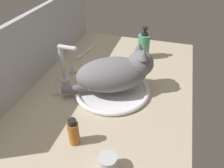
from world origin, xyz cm
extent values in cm
cube|color=#B7A88E|center=(0.00, 0.00, 1.50)|extent=(107.93, 69.76, 3.00)
cube|color=#B2B7BC|center=(0.00, 36.08, 16.75)|extent=(107.93, 2.40, 33.49)
torus|color=white|center=(-4.58, -0.81, 4.02)|extent=(33.08, 33.08, 2.04)
cylinder|color=white|center=(-4.58, -0.81, 3.30)|extent=(30.03, 30.03, 0.60)
cylinder|color=silver|center=(-4.58, 21.83, 4.19)|extent=(4.00, 4.00, 2.38)
cylinder|color=silver|center=(-4.58, 21.83, 13.45)|extent=(2.00, 2.00, 16.13)
sphere|color=silver|center=(-4.58, 21.83, 21.51)|extent=(2.20, 2.20, 2.20)
cylinder|color=silver|center=(-4.58, 18.50, 21.51)|extent=(2.00, 6.66, 2.00)
sphere|color=silver|center=(-4.58, 15.17, 21.51)|extent=(2.10, 2.10, 2.10)
cylinder|color=silver|center=(-13.41, 21.83, 3.80)|extent=(3.20, 3.20, 1.60)
cone|color=silver|center=(-13.41, 21.83, 6.79)|extent=(2.88, 2.88, 4.39)
cylinder|color=silver|center=(4.24, 21.83, 3.80)|extent=(3.20, 3.20, 1.60)
cone|color=silver|center=(4.24, 21.83, 6.79)|extent=(2.88, 2.88, 4.39)
ellipsoid|color=slate|center=(-4.58, -0.81, 11.98)|extent=(28.90, 34.48, 13.89)
sphere|color=slate|center=(0.88, -11.48, 15.98)|extent=(11.05, 11.05, 11.05)
cone|color=slate|center=(3.83, -9.97, 21.92)|extent=(4.20, 4.20, 4.14)
cone|color=slate|center=(-2.07, -12.99, 21.92)|extent=(4.20, 4.20, 4.14)
ellipsoid|color=silver|center=(2.77, -15.17, 14.87)|extent=(5.64, 5.06, 3.54)
ellipsoid|color=silver|center=(0.20, -10.14, 11.29)|extent=(12.21, 11.76, 7.64)
cylinder|color=slate|center=(-11.87, 13.44, 6.64)|extent=(7.87, 11.27, 3.20)
cylinder|color=#B2B5BA|center=(-41.67, -10.56, 5.27)|extent=(5.41, 5.41, 4.55)
cylinder|color=silver|center=(-41.67, -10.56, 8.05)|extent=(5.52, 5.52, 1.00)
cylinder|color=#B2661E|center=(-35.15, 3.22, 7.27)|extent=(3.66, 3.66, 8.54)
cylinder|color=black|center=(-35.15, 3.22, 12.44)|extent=(2.75, 2.75, 1.80)
cylinder|color=#4C9E70|center=(29.87, -8.26, 9.52)|extent=(6.35, 6.35, 13.04)
cylinder|color=black|center=(29.87, -8.26, 16.64)|extent=(3.49, 3.49, 1.20)
cylinder|color=black|center=(29.87, -8.26, 18.33)|extent=(1.27, 1.27, 2.17)
cylinder|color=black|center=(29.87, -8.26, 20.02)|extent=(2.86, 2.86, 1.20)
cylinder|color=silver|center=(27.70, 23.24, 3.50)|extent=(15.91, 3.71, 1.00)
cube|color=white|center=(18.55, 24.82, 4.10)|extent=(2.77, 1.63, 1.20)
camera|label=1|loc=(-79.46, -23.00, 63.10)|focal=35.82mm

